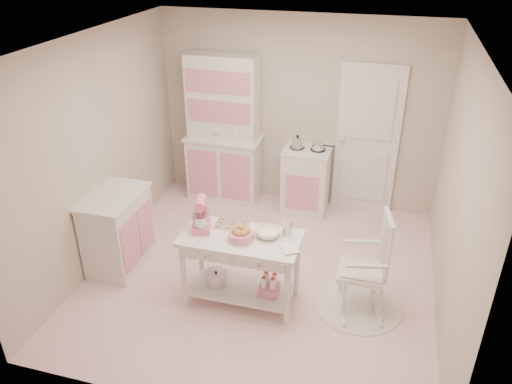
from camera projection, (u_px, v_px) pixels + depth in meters
room_shell at (262, 140)px, 4.95m from camera, size 3.84×3.84×2.62m
door at (367, 140)px, 6.61m from camera, size 0.82×0.05×2.04m
hutch at (223, 130)px, 6.89m from camera, size 1.06×0.50×2.08m
stove at (306, 180)px, 6.83m from camera, size 0.62×0.57×0.92m
base_cabinet at (118, 231)px, 5.68m from camera, size 0.54×0.84×0.92m
lace_rug at (358, 305)px, 5.25m from camera, size 0.92×0.92×0.01m
rocking_chair at (363, 263)px, 4.99m from camera, size 0.62×0.81×1.10m
work_table at (241, 269)px, 5.14m from camera, size 1.20×0.60×0.80m
stand_mixer at (201, 215)px, 4.99m from camera, size 0.27×0.32×0.34m
cookie_tray at (232, 225)px, 5.14m from camera, size 0.34×0.24×0.02m
bread_basket at (241, 236)px, 4.89m from camera, size 0.25×0.25×0.09m
mixing_bowl at (268, 233)px, 4.94m from camera, size 0.25×0.25×0.08m
metal_pitcher at (288, 228)px, 4.95m from camera, size 0.10×0.10×0.17m
recipe_book at (282, 250)px, 4.74m from camera, size 0.23×0.25×0.02m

